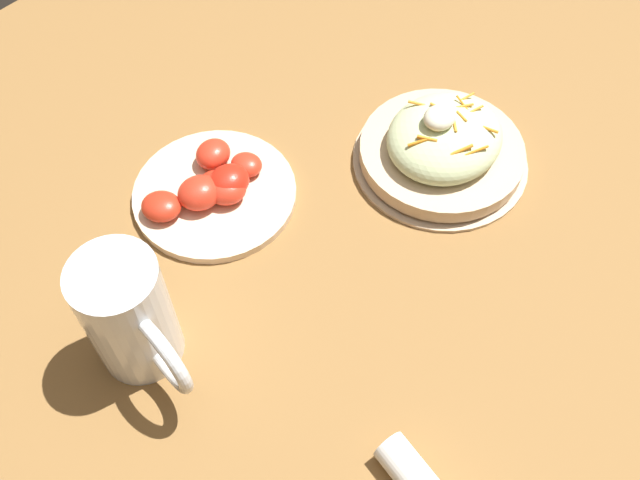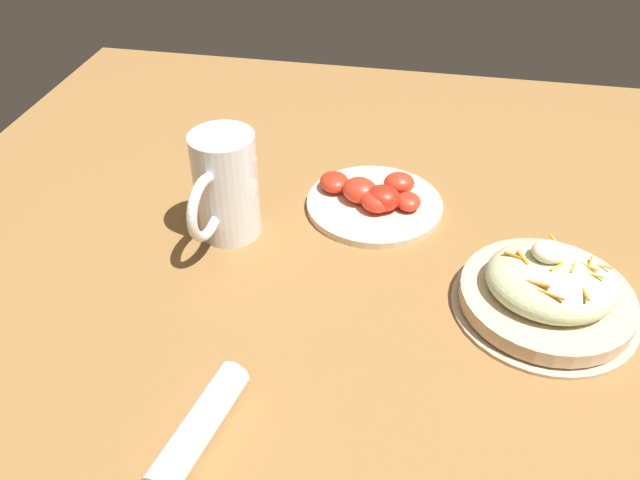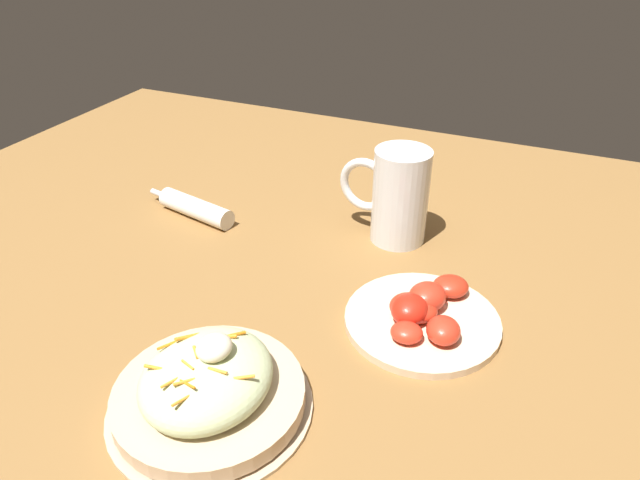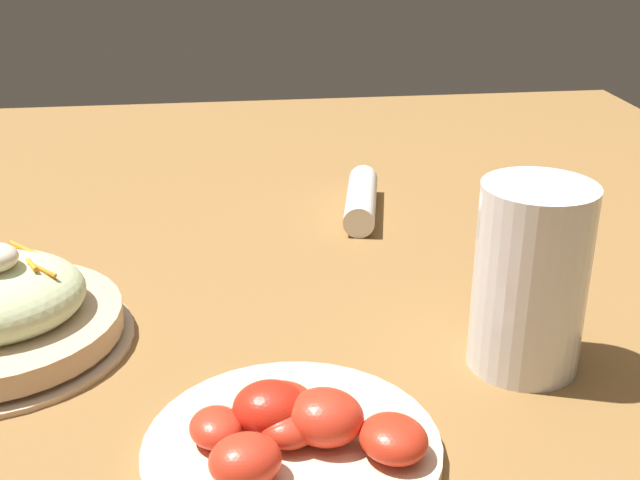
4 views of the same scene
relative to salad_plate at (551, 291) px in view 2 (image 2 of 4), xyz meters
The scene contains 5 objects.
ground_plane 0.17m from the salad_plate, 21.43° to the left, with size 1.43×1.43×0.00m, color olive.
salad_plate is the anchor object (origin of this frame).
beer_mug 0.41m from the salad_plate, 10.41° to the right, with size 0.08×0.14×0.15m.
napkin_roll 0.42m from the salad_plate, 36.01° to the left, with size 0.06×0.18×0.03m.
tomato_plate 0.28m from the salad_plate, 37.17° to the right, with size 0.19×0.19×0.04m.
Camera 2 is at (0.00, 0.52, 0.53)m, focal length 35.95 mm.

